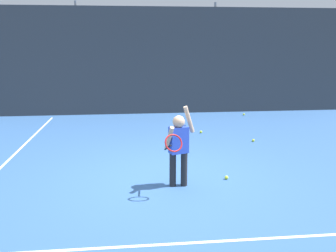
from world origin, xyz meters
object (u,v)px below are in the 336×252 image
Objects in this scene: tennis_ball_3 at (253,140)px; tennis_ball_4 at (244,114)px; tennis_player at (178,145)px; tennis_ball_2 at (226,178)px; tennis_ball_0 at (201,132)px.

tennis_ball_4 is at bearing 76.19° from tennis_ball_3.
tennis_ball_2 is at bearing -4.09° from tennis_player.
tennis_ball_0 is 1.00× the size of tennis_ball_2.
tennis_ball_2 is 1.00× the size of tennis_ball_4.
tennis_player reaches higher than tennis_ball_4.
tennis_ball_3 is (2.18, 2.51, -0.69)m from tennis_player.
tennis_ball_0 is 1.46m from tennis_ball_3.
tennis_ball_3 is 3.21m from tennis_ball_4.
tennis_ball_2 and tennis_ball_3 have the same top height.
tennis_player is 20.46× the size of tennis_ball_4.
tennis_ball_3 is at bearing 60.70° from tennis_ball_2.
tennis_ball_4 is at bearing 49.09° from tennis_ball_0.
tennis_player is at bearing -117.63° from tennis_ball_4.
tennis_ball_3 is (1.10, -0.96, 0.00)m from tennis_ball_0.
tennis_ball_0 is at bearing 139.08° from tennis_ball_3.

